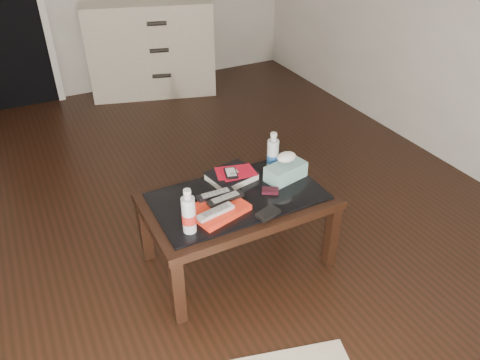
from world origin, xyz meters
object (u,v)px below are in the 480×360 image
Objects in this scene: textbook at (232,176)px; coffee_table at (238,205)px; dresser at (151,48)px; water_bottle_right at (273,152)px; water_bottle_left at (188,211)px; tissue_box at (286,172)px.

coffee_table is at bearing -115.91° from textbook.
water_bottle_right is at bearing -75.81° from dresser.
coffee_table is 4.20× the size of water_bottle_left.
water_bottle_left is at bearing -154.79° from water_bottle_right.
water_bottle_right is 0.14m from tissue_box.
dresser is at bearing 75.64° from water_bottle_left.
textbook is at bearing -81.65° from dresser.
tissue_box is (-0.07, -2.63, 0.06)m from dresser.
water_bottle_left is at bearing -176.22° from tissue_box.
coffee_table is 4.00× the size of textbook.
coffee_table is 4.20× the size of water_bottle_right.
water_bottle_left is 1.03× the size of tissue_box.
textbook is at bearing 75.60° from coffee_table.
textbook is 1.05× the size of water_bottle_right.
coffee_table is 0.41m from water_bottle_left.
water_bottle_right reaches higher than tissue_box.
water_bottle_left reaches higher than textbook.
coffee_table is at bearing 172.68° from tissue_box.
textbook is at bearing 177.44° from water_bottle_right.
water_bottle_right is 1.03× the size of tissue_box.
tissue_box is at bearing 4.57° from coffee_table.
water_bottle_left reaches higher than tissue_box.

